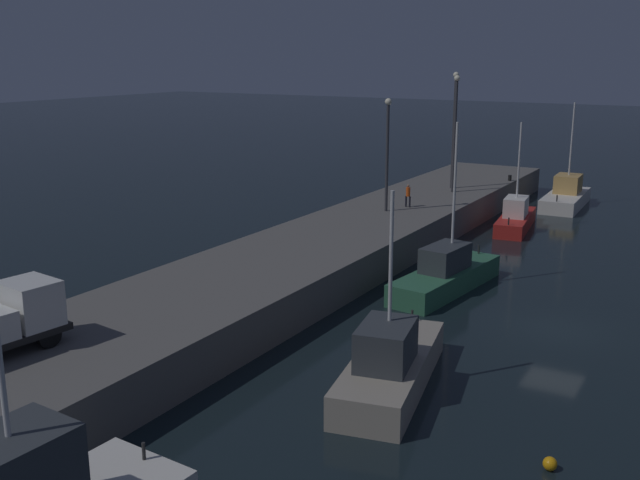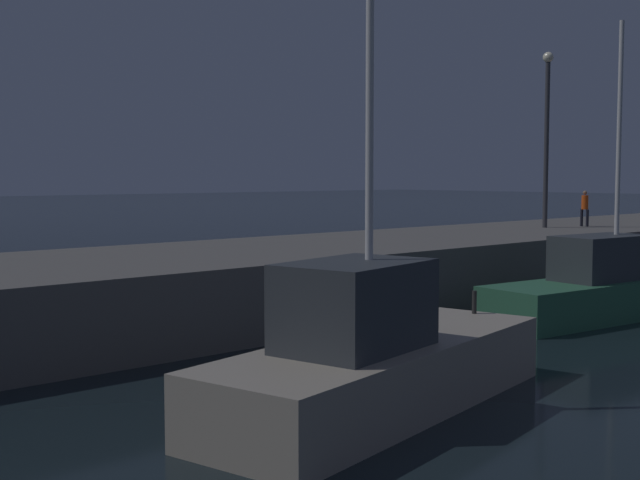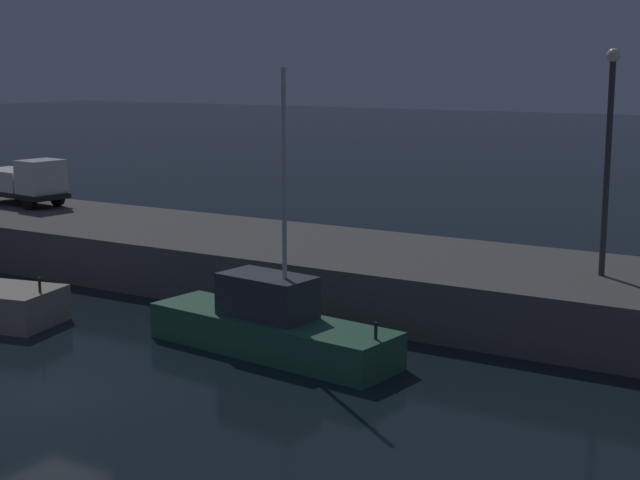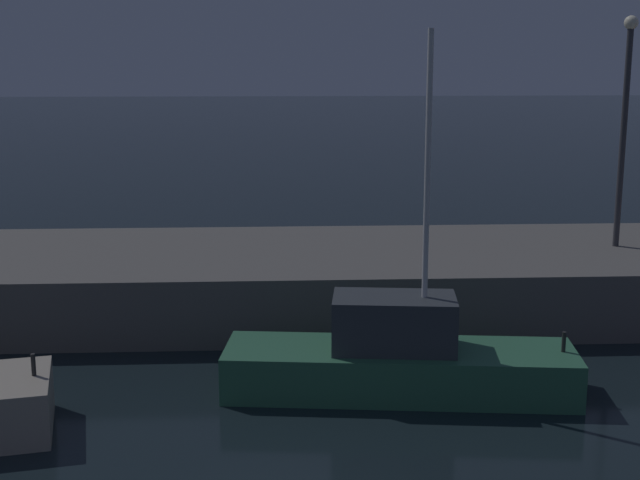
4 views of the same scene
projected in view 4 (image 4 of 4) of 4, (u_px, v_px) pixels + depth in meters
The scene contains 3 objects.
pier_quay at pixel (277, 280), 28.67m from camera, with size 70.41×7.86×2.01m.
fishing_boat_blue at pixel (398, 359), 21.69m from camera, with size 8.77×3.23×8.78m.
lamp_post_west at pixel (625, 113), 28.18m from camera, with size 0.44×0.44×7.36m.
Camera 4 is at (-0.03, -14.00, 8.22)m, focal length 49.71 mm.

